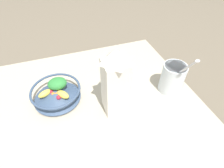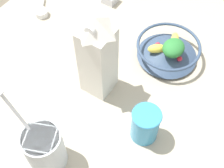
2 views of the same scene
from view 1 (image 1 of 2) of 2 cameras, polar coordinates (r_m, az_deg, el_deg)
ground_plane at (r=0.74m, az=-7.07°, el=-13.71°), size 6.00×6.00×0.00m
countertop at (r=0.72m, az=-7.21°, el=-12.87°), size 0.98×0.98×0.04m
fruit_bowl at (r=0.78m, az=-17.67°, el=-2.66°), size 0.21×0.21×0.09m
milk_carton at (r=0.63m, az=0.96°, el=0.33°), size 0.09×0.09×0.29m
yogurt_tub at (r=0.80m, az=19.19°, el=2.20°), size 0.15×0.10×0.24m
drinking_cup at (r=0.85m, az=0.94°, el=6.19°), size 0.08×0.08×0.11m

